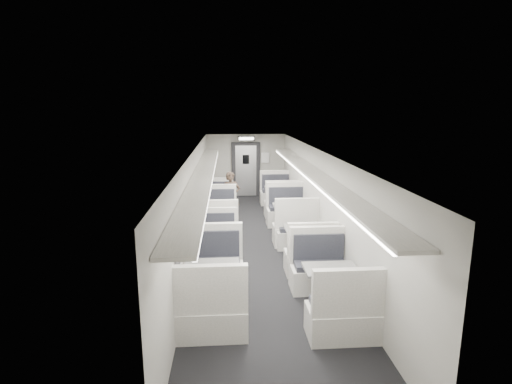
{
  "coord_description": "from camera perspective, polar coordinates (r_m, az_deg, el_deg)",
  "views": [
    {
      "loc": [
        -0.71,
        -9.29,
        3.41
      ],
      "look_at": [
        0.05,
        1.19,
        1.17
      ],
      "focal_mm": 28.0,
      "sensor_mm": 36.0,
      "label": 1
    }
  ],
  "objects": [
    {
      "name": "booth_left_d",
      "position": [
        7.06,
        -6.27,
        -13.19
      ],
      "size": [
        1.12,
        2.27,
        1.22
      ],
      "color": "white",
      "rests_on": "room"
    },
    {
      "name": "vestibule_door",
      "position": [
        15.42,
        -1.46,
        3.19
      ],
      "size": [
        1.1,
        0.13,
        2.1
      ],
      "color": "black",
      "rests_on": "room"
    },
    {
      "name": "booth_right_b",
      "position": [
        10.95,
        5.02,
        -3.87
      ],
      "size": [
        1.15,
        2.33,
        1.25
      ],
      "color": "white",
      "rests_on": "room"
    },
    {
      "name": "window_d",
      "position": [
        6.47,
        -10.9,
        -6.73
      ],
      "size": [
        0.02,
        1.18,
        0.84
      ],
      "primitive_type": "cube",
      "color": "black",
      "rests_on": "room"
    },
    {
      "name": "window_b",
      "position": [
        10.71,
        -8.23,
        0.84
      ],
      "size": [
        0.02,
        1.18,
        0.84
      ],
      "primitive_type": "cube",
      "color": "black",
      "rests_on": "room"
    },
    {
      "name": "room",
      "position": [
        9.57,
        0.22,
        -1.3
      ],
      "size": [
        3.24,
        12.24,
        2.64
      ],
      "color": "black",
      "rests_on": "ground"
    },
    {
      "name": "booth_left_a",
      "position": [
        12.94,
        -5.31,
        -1.69
      ],
      "size": [
        0.96,
        1.95,
        1.04
      ],
      "color": "white",
      "rests_on": "room"
    },
    {
      "name": "booth_right_d",
      "position": [
        7.07,
        10.57,
        -13.41
      ],
      "size": [
        1.09,
        2.21,
        1.18
      ],
      "color": "white",
      "rests_on": "room"
    },
    {
      "name": "booth_left_b",
      "position": [
        11.03,
        -5.5,
        -3.89
      ],
      "size": [
        1.08,
        2.19,
        1.17
      ],
      "color": "white",
      "rests_on": "room"
    },
    {
      "name": "booth_right_c",
      "position": [
        9.22,
        6.83,
        -7.19
      ],
      "size": [
        1.06,
        2.16,
        1.15
      ],
      "color": "white",
      "rests_on": "room"
    },
    {
      "name": "passenger",
      "position": [
        12.09,
        -3.59,
        -0.66
      ],
      "size": [
        0.58,
        0.41,
        1.51
      ],
      "primitive_type": "imported",
      "rotation": [
        0.0,
        0.0,
        0.1
      ],
      "color": "black",
      "rests_on": "room"
    },
    {
      "name": "luggage_rack_left",
      "position": [
        9.12,
        -7.45,
        2.52
      ],
      "size": [
        0.46,
        10.4,
        0.09
      ],
      "color": "white",
      "rests_on": "room"
    },
    {
      "name": "window_c",
      "position": [
        8.57,
        -9.23,
        -2.01
      ],
      "size": [
        0.02,
        1.18,
        0.84
      ],
      "primitive_type": "cube",
      "color": "black",
      "rests_on": "room"
    },
    {
      "name": "wall_notice",
      "position": [
        15.39,
        1.34,
        4.91
      ],
      "size": [
        0.32,
        0.02,
        0.4
      ],
      "primitive_type": "cube",
      "color": "white",
      "rests_on": "room"
    },
    {
      "name": "booth_left_c",
      "position": [
        8.86,
        -5.82,
        -8.16
      ],
      "size": [
        0.98,
        2.0,
        1.07
      ],
      "color": "white",
      "rests_on": "room"
    },
    {
      "name": "luggage_rack_right",
      "position": [
        9.32,
        8.03,
        2.7
      ],
      "size": [
        0.46,
        10.4,
        0.09
      ],
      "color": "white",
      "rests_on": "room"
    },
    {
      "name": "window_a",
      "position": [
        12.88,
        -7.56,
        2.73
      ],
      "size": [
        0.02,
        1.18,
        0.84
      ],
      "primitive_type": "cube",
      "color": "black",
      "rests_on": "room"
    },
    {
      "name": "booth_right_a",
      "position": [
        13.48,
        3.25,
        -0.89
      ],
      "size": [
        1.1,
        2.22,
        1.19
      ],
      "color": "white",
      "rests_on": "room"
    },
    {
      "name": "exit_sign",
      "position": [
        14.79,
        -1.39,
        7.66
      ],
      "size": [
        0.62,
        0.12,
        0.16
      ],
      "color": "black",
      "rests_on": "room"
    }
  ]
}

